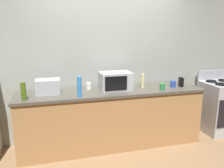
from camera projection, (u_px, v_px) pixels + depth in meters
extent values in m
plane|color=#93704C|center=(119.00, 157.00, 3.28)|extent=(8.00, 8.00, 0.00)
cube|color=#9EA399|center=(106.00, 58.00, 3.74)|extent=(6.40, 0.10, 2.70)
cube|color=#B27F4C|center=(112.00, 119.00, 3.56)|extent=(2.80, 0.60, 0.86)
cube|color=#514C42|center=(112.00, 92.00, 3.46)|extent=(2.84, 0.64, 0.04)
cube|color=#B7BABF|center=(219.00, 107.00, 4.06)|extent=(0.60, 0.60, 0.90)
cube|color=#B7BABF|center=(212.00, 75.00, 4.20)|extent=(0.60, 0.04, 0.18)
cylinder|color=black|center=(221.00, 84.00, 3.81)|extent=(0.18, 0.18, 0.02)
cylinder|color=black|center=(211.00, 81.00, 4.04)|extent=(0.18, 0.18, 0.02)
cylinder|color=black|center=(224.00, 80.00, 4.10)|extent=(0.18, 0.18, 0.02)
cube|color=#B7BABF|center=(115.00, 81.00, 3.49)|extent=(0.48, 0.34, 0.27)
cube|color=black|center=(116.00, 83.00, 3.32)|extent=(0.34, 0.01, 0.21)
cube|color=#B7BABF|center=(48.00, 87.00, 3.25)|extent=(0.34, 0.26, 0.21)
cube|color=black|center=(181.00, 82.00, 3.69)|extent=(0.07, 0.12, 0.15)
cylinder|color=#338CE5|center=(79.00, 87.00, 3.09)|extent=(0.06, 0.06, 0.28)
cylinder|color=beige|center=(143.00, 81.00, 3.59)|extent=(0.06, 0.06, 0.22)
cylinder|color=#4C6B19|center=(23.00, 91.00, 2.93)|extent=(0.07, 0.07, 0.24)
cylinder|color=#2D4CB2|center=(173.00, 84.00, 3.65)|extent=(0.09, 0.09, 0.10)
cylinder|color=#2D8C47|center=(162.00, 87.00, 3.47)|extent=(0.08, 0.08, 0.10)
cylinder|color=white|center=(89.00, 86.00, 3.51)|extent=(0.08, 0.08, 0.10)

